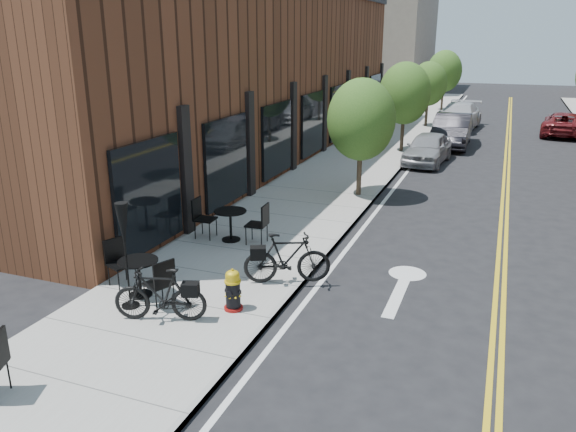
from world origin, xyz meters
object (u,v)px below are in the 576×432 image
at_px(fire_hydrant, 233,290).
at_px(parked_car_c, 458,116).
at_px(bistro_set_c, 231,221).
at_px(patio_umbrella, 124,233).
at_px(bistro_set_b, 139,272).
at_px(parked_car_b, 452,130).
at_px(parked_car_far, 564,124).
at_px(bicycle_right, 287,258).
at_px(bicycle_left, 160,295).
at_px(parked_car_a, 428,148).

xyz_separation_m(fire_hydrant, parked_car_c, (2.03, 24.98, 0.23)).
relative_size(bistro_set_c, parked_car_c, 0.38).
height_order(patio_umbrella, parked_car_c, patio_umbrella).
height_order(fire_hydrant, bistro_set_b, bistro_set_b).
relative_size(parked_car_b, parked_car_far, 1.05).
relative_size(bistro_set_b, parked_car_b, 0.40).
bearing_deg(bistro_set_c, parked_car_c, 77.13).
bearing_deg(parked_car_c, parked_car_far, 3.57).
xyz_separation_m(parked_car_c, parked_car_far, (5.52, -0.15, -0.12)).
relative_size(bicycle_right, bistro_set_b, 0.98).
bearing_deg(bicycle_right, bistro_set_b, 98.88).
bearing_deg(bicycle_left, parked_car_b, 153.27).
bearing_deg(parked_car_b, bistro_set_b, -102.76).
bearing_deg(parked_car_a, patio_umbrella, -97.85).
relative_size(bicycle_left, bistro_set_b, 0.92).
xyz_separation_m(bicycle_left, bistro_set_b, (-0.98, 0.74, -0.01)).
bearing_deg(parked_car_far, bistro_set_c, 72.92).
distance_m(bicycle_left, parked_car_c, 26.03).
xyz_separation_m(bistro_set_c, parked_car_b, (3.96, 16.05, 0.13)).
height_order(fire_hydrant, parked_car_c, parked_car_c).
bearing_deg(patio_umbrella, parked_car_b, 78.40).
bearing_deg(parked_car_far, parked_car_a, 65.09).
xyz_separation_m(parked_car_a, parked_car_far, (5.93, 9.71, -0.02)).
bearing_deg(parked_car_a, parked_car_far, 63.52).
distance_m(fire_hydrant, parked_car_b, 19.62).
bearing_deg(bistro_set_b, parked_car_a, 99.41).
relative_size(patio_umbrella, parked_car_b, 0.45).
bearing_deg(bicycle_left, patio_umbrella, -123.83).
bearing_deg(patio_umbrella, parked_car_c, 81.18).
bearing_deg(bicycle_left, bistro_set_c, 171.74).
relative_size(bicycle_right, bistro_set_c, 0.96).
height_order(fire_hydrant, bicycle_left, bicycle_left).
height_order(bistro_set_c, parked_car_c, parked_car_c).
bearing_deg(bistro_set_c, fire_hydrant, -65.63).
xyz_separation_m(bicycle_left, parked_car_c, (3.09, 25.85, 0.11)).
relative_size(bistro_set_b, parked_car_c, 0.37).
bearing_deg(patio_umbrella, parked_car_a, 77.23).
relative_size(fire_hydrant, parked_car_c, 0.16).
bearing_deg(fire_hydrant, bicycle_left, -140.76).
relative_size(patio_umbrella, parked_car_c, 0.41).
bearing_deg(parked_car_b, bicycle_left, -99.65).
bearing_deg(parked_car_b, patio_umbrella, -102.20).
bearing_deg(parked_car_c, fire_hydrant, -89.55).
distance_m(bistro_set_b, bistro_set_c, 3.59).
distance_m(bicycle_left, patio_umbrella, 1.36).
height_order(bicycle_left, parked_car_far, parked_car_far).
bearing_deg(bicycle_right, bistro_set_c, 26.15).
bearing_deg(bicycle_left, fire_hydrant, 111.97).
distance_m(bistro_set_c, parked_car_far, 23.33).
relative_size(fire_hydrant, parked_car_b, 0.18).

